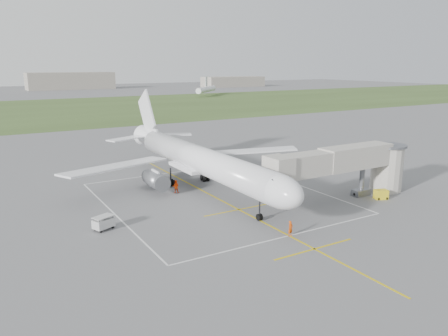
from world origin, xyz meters
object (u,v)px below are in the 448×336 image
baggage_cart (104,223)px  gpu_unit (381,194)px  jet_bridge (351,164)px  ramp_worker_nose (290,228)px  ramp_worker_wing (176,186)px  airliner (199,160)px

baggage_cart → gpu_unit: bearing=-35.5°
jet_bridge → ramp_worker_nose: (-15.62, -6.58, -3.91)m
ramp_worker_nose → jet_bridge: bearing=11.5°
jet_bridge → baggage_cart: jet_bridge is taller
baggage_cart → ramp_worker_wing: size_ratio=1.38×
ramp_worker_nose → ramp_worker_wing: ramp_worker_wing is taller
baggage_cart → jet_bridge: bearing=-32.4°
ramp_worker_wing → airliner: bearing=-153.9°
gpu_unit → ramp_worker_wing: (-22.81, 16.86, 0.30)m
baggage_cart → ramp_worker_wing: 15.58m
airliner → gpu_unit: bearing=-41.4°
gpu_unit → baggage_cart: size_ratio=0.78×
airliner → gpu_unit: size_ratio=23.40×
gpu_unit → baggage_cart: bearing=-171.8°
airliner → gpu_unit: (19.04, -16.81, -3.76)m
jet_bridge → ramp_worker_wing: (-19.49, 14.30, -3.81)m
gpu_unit → ramp_worker_nose: 19.36m
ramp_worker_nose → airliner: bearing=79.0°
gpu_unit → ramp_worker_wing: bearing=164.3°
gpu_unit → baggage_cart: baggage_cart is taller
ramp_worker_nose → ramp_worker_wing: 21.24m
baggage_cart → ramp_worker_wing: bearing=11.9°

